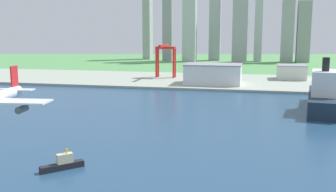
{
  "coord_description": "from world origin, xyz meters",
  "views": [
    {
      "loc": [
        51.95,
        54.55,
        55.82
      ],
      "look_at": [
        12.59,
        228.51,
        26.41
      ],
      "focal_mm": 41.57,
      "sensor_mm": 36.0,
      "label": 1
    }
  ],
  "objects_px": {
    "tugboat_small": "(63,164)",
    "cargo_ship": "(323,96)",
    "port_crane_red": "(165,54)",
    "warehouse_annex": "(291,72)",
    "warehouse_main": "(213,74)"
  },
  "relations": [
    {
      "from": "cargo_ship",
      "to": "warehouse_annex",
      "type": "relative_size",
      "value": 2.68
    },
    {
      "from": "tugboat_small",
      "to": "warehouse_annex",
      "type": "bearing_deg",
      "value": 70.37
    },
    {
      "from": "port_crane_red",
      "to": "warehouse_main",
      "type": "distance_m",
      "value": 77.82
    },
    {
      "from": "cargo_ship",
      "to": "port_crane_red",
      "type": "bearing_deg",
      "value": 134.58
    },
    {
      "from": "tugboat_small",
      "to": "warehouse_main",
      "type": "height_order",
      "value": "warehouse_main"
    },
    {
      "from": "warehouse_main",
      "to": "warehouse_annex",
      "type": "xyz_separation_m",
      "value": [
        82.98,
        60.27,
        -2.13
      ]
    },
    {
      "from": "tugboat_small",
      "to": "warehouse_annex",
      "type": "distance_m",
      "value": 344.63
    },
    {
      "from": "warehouse_main",
      "to": "cargo_ship",
      "type": "bearing_deg",
      "value": -50.53
    },
    {
      "from": "cargo_ship",
      "to": "warehouse_main",
      "type": "height_order",
      "value": "cargo_ship"
    },
    {
      "from": "cargo_ship",
      "to": "tugboat_small",
      "type": "relative_size",
      "value": 5.69
    },
    {
      "from": "tugboat_small",
      "to": "port_crane_red",
      "type": "xyz_separation_m",
      "value": [
        -28.76,
        308.49,
        28.03
      ]
    },
    {
      "from": "port_crane_red",
      "to": "warehouse_main",
      "type": "height_order",
      "value": "port_crane_red"
    },
    {
      "from": "tugboat_small",
      "to": "port_crane_red",
      "type": "height_order",
      "value": "port_crane_red"
    },
    {
      "from": "cargo_ship",
      "to": "port_crane_red",
      "type": "distance_m",
      "value": 218.31
    },
    {
      "from": "tugboat_small",
      "to": "cargo_ship",
      "type": "bearing_deg",
      "value": 51.13
    }
  ]
}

